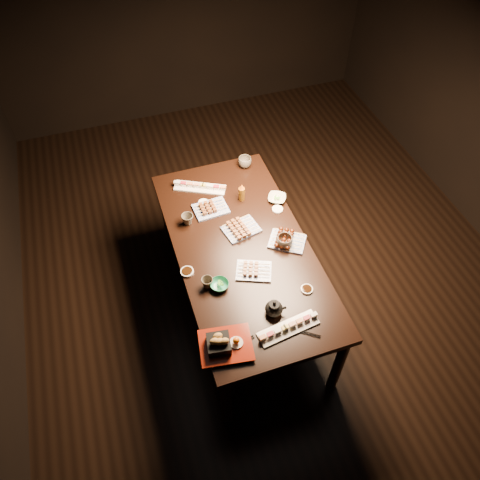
# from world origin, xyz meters

# --- Properties ---
(ground) EXTENTS (5.00, 5.00, 0.00)m
(ground) POSITION_xyz_m (0.00, 0.00, 0.00)
(ground) COLOR black
(ground) RESTS_ON ground
(dining_table) EXTENTS (1.21, 1.93, 0.75)m
(dining_table) POSITION_xyz_m (-0.32, -0.30, 0.38)
(dining_table) COLOR black
(dining_table) RESTS_ON ground
(sushi_platter_near) EXTENTS (0.39, 0.16, 0.05)m
(sushi_platter_near) POSITION_xyz_m (-0.26, -0.98, 0.77)
(sushi_platter_near) COLOR white
(sushi_platter_near) RESTS_ON dining_table
(sushi_platter_far) EXTENTS (0.40, 0.28, 0.05)m
(sushi_platter_far) POSITION_xyz_m (-0.44, 0.36, 0.77)
(sushi_platter_far) COLOR white
(sushi_platter_far) RESTS_ON dining_table
(yakitori_plate_center) EXTENTS (0.28, 0.22, 0.06)m
(yakitori_plate_center) POSITION_xyz_m (-0.27, -0.15, 0.78)
(yakitori_plate_center) COLOR #828EB6
(yakitori_plate_center) RESTS_ON dining_table
(yakitori_plate_right) EXTENTS (0.28, 0.24, 0.06)m
(yakitori_plate_right) POSITION_xyz_m (-0.31, -0.52, 0.78)
(yakitori_plate_right) COLOR #828EB6
(yakitori_plate_right) RESTS_ON dining_table
(yakitori_plate_left) EXTENTS (0.26, 0.19, 0.06)m
(yakitori_plate_left) POSITION_xyz_m (-0.42, 0.12, 0.78)
(yakitori_plate_left) COLOR #828EB6
(yakitori_plate_left) RESTS_ON dining_table
(tsukune_plate) EXTENTS (0.30, 0.28, 0.06)m
(tsukune_plate) POSITION_xyz_m (-0.01, -0.35, 0.78)
(tsukune_plate) COLOR #828EB6
(tsukune_plate) RESTS_ON dining_table
(edamame_bowl_green) EXTENTS (0.14, 0.14, 0.04)m
(edamame_bowl_green) POSITION_xyz_m (-0.56, -0.56, 0.77)
(edamame_bowl_green) COLOR #2F926E
(edamame_bowl_green) RESTS_ON dining_table
(edamame_bowl_cream) EXTENTS (0.18, 0.18, 0.03)m
(edamame_bowl_cream) POSITION_xyz_m (0.08, 0.06, 0.77)
(edamame_bowl_cream) COLOR beige
(edamame_bowl_cream) RESTS_ON dining_table
(tempura_tray) EXTENTS (0.34, 0.29, 0.11)m
(tempura_tray) POSITION_xyz_m (-0.65, -0.98, 0.81)
(tempura_tray) COLOR black
(tempura_tray) RESTS_ON dining_table
(teacup_near_left) EXTENTS (0.10, 0.10, 0.07)m
(teacup_near_left) POSITION_xyz_m (-0.63, -0.53, 0.79)
(teacup_near_left) COLOR #4F493D
(teacup_near_left) RESTS_ON dining_table
(teacup_mid_right) EXTENTS (0.12, 0.12, 0.09)m
(teacup_mid_right) POSITION_xyz_m (-0.04, -0.37, 0.79)
(teacup_mid_right) COLOR #4F493D
(teacup_mid_right) RESTS_ON dining_table
(teacup_far_left) EXTENTS (0.09, 0.09, 0.08)m
(teacup_far_left) POSITION_xyz_m (-0.62, 0.04, 0.79)
(teacup_far_left) COLOR #4F493D
(teacup_far_left) RESTS_ON dining_table
(teacup_far_right) EXTENTS (0.12, 0.12, 0.08)m
(teacup_far_right) POSITION_xyz_m (-0.03, 0.50, 0.79)
(teacup_far_right) COLOR #4F493D
(teacup_far_right) RESTS_ON dining_table
(teapot) EXTENTS (0.17, 0.17, 0.11)m
(teapot) POSITION_xyz_m (-0.30, -0.85, 0.81)
(teapot) COLOR black
(teapot) RESTS_ON dining_table
(condiment_bottle) EXTENTS (0.05, 0.05, 0.15)m
(condiment_bottle) POSITION_xyz_m (-0.17, 0.15, 0.82)
(condiment_bottle) COLOR brown
(condiment_bottle) RESTS_ON dining_table
(sauce_dish_west) EXTENTS (0.11, 0.11, 0.02)m
(sauce_dish_west) POSITION_xyz_m (-0.73, -0.38, 0.76)
(sauce_dish_west) COLOR white
(sauce_dish_west) RESTS_ON dining_table
(sauce_dish_east) EXTENTS (0.10, 0.10, 0.01)m
(sauce_dish_east) POSITION_xyz_m (0.04, -0.04, 0.76)
(sauce_dish_east) COLOR white
(sauce_dish_east) RESTS_ON dining_table
(sauce_dish_se) EXTENTS (0.09, 0.09, 0.01)m
(sauce_dish_se) POSITION_xyz_m (-0.04, -0.76, 0.76)
(sauce_dish_se) COLOR white
(sauce_dish_se) RESTS_ON dining_table
(sauce_dish_nw) EXTENTS (0.10, 0.10, 0.01)m
(sauce_dish_nw) POSITION_xyz_m (-0.46, 0.20, 0.76)
(sauce_dish_nw) COLOR white
(sauce_dish_nw) RESTS_ON dining_table
(chopsticks_near) EXTENTS (0.23, 0.10, 0.01)m
(chopsticks_near) POSITION_xyz_m (-0.58, -1.01, 0.75)
(chopsticks_near) COLOR black
(chopsticks_near) RESTS_ON dining_table
(chopsticks_se) EXTENTS (0.19, 0.15, 0.01)m
(chopsticks_se) POSITION_xyz_m (-0.19, -1.03, 0.75)
(chopsticks_se) COLOR black
(chopsticks_se) RESTS_ON dining_table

